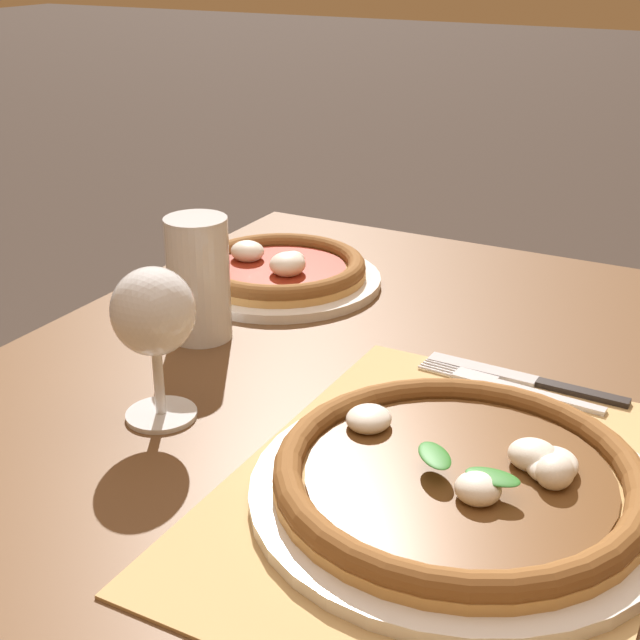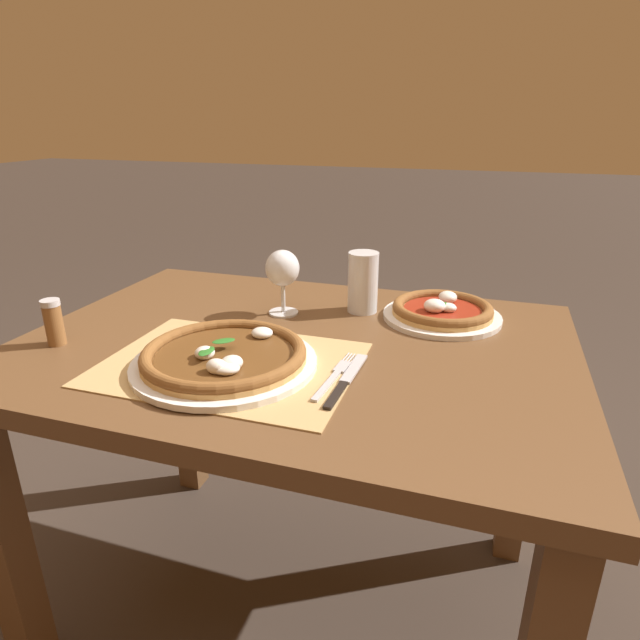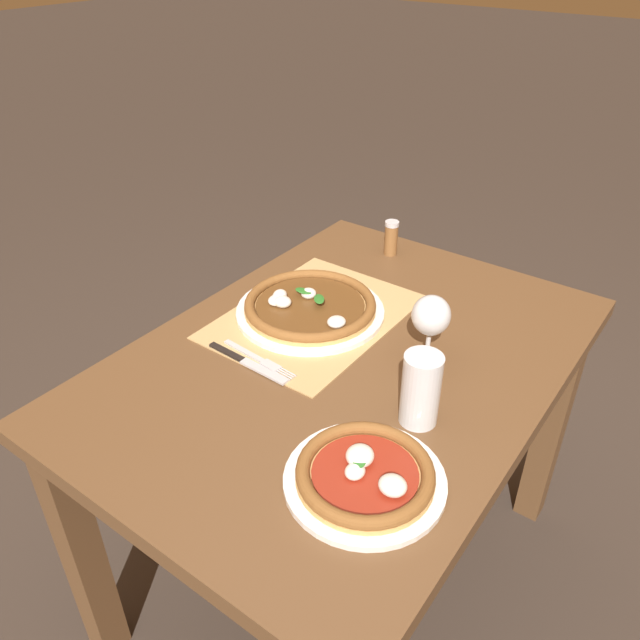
{
  "view_description": "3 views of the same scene",
  "coord_description": "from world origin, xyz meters",
  "views": [
    {
      "loc": [
        -0.68,
        -0.35,
        1.18
      ],
      "look_at": [
        0.1,
        0.07,
        0.79
      ],
      "focal_mm": 50.0,
      "sensor_mm": 36.0,
      "label": 1
    },
    {
      "loc": [
        0.37,
        -0.97,
        1.19
      ],
      "look_at": [
        0.06,
        0.0,
        0.79
      ],
      "focal_mm": 30.0,
      "sensor_mm": 36.0,
      "label": 2
    },
    {
      "loc": [
        0.9,
        0.59,
        1.53
      ],
      "look_at": [
        0.03,
        -0.05,
        0.82
      ],
      "focal_mm": 35.0,
      "sensor_mm": 36.0,
      "label": 3
    }
  ],
  "objects": [
    {
      "name": "wine_glass",
      "position": [
        -0.08,
        0.15,
        0.85
      ],
      "size": [
        0.08,
        0.08,
        0.16
      ],
      "color": "silver",
      "rests_on": "dining_table"
    },
    {
      "name": "pizza_near",
      "position": [
        -0.08,
        -0.16,
        0.76
      ],
      "size": [
        0.35,
        0.35,
        0.05
      ],
      "color": "silver",
      "rests_on": "paper_placemat"
    },
    {
      "name": "pizza_far",
      "position": [
        0.28,
        0.23,
        0.76
      ],
      "size": [
        0.27,
        0.27,
        0.05
      ],
      "color": "silver",
      "rests_on": "dining_table"
    },
    {
      "name": "fork",
      "position": [
        0.13,
        -0.14,
        0.75
      ],
      "size": [
        0.03,
        0.2,
        0.0
      ],
      "color": "#B7B7BC",
      "rests_on": "paper_placemat"
    },
    {
      "name": "knife",
      "position": [
        0.15,
        -0.15,
        0.75
      ],
      "size": [
        0.02,
        0.22,
        0.01
      ],
      "color": "black",
      "rests_on": "paper_placemat"
    },
    {
      "name": "pint_glass",
      "position": [
        0.09,
        0.22,
        0.81
      ],
      "size": [
        0.07,
        0.07,
        0.15
      ],
      "color": "silver",
      "rests_on": "dining_table"
    },
    {
      "name": "dining_table",
      "position": [
        0.0,
        0.0,
        0.62
      ],
      "size": [
        1.14,
        0.82,
        0.74
      ],
      "color": "brown",
      "rests_on": "ground"
    },
    {
      "name": "pepper_shaker",
      "position": [
        -0.46,
        -0.17,
        0.79
      ],
      "size": [
        0.04,
        0.04,
        0.1
      ],
      "color": "brown",
      "rests_on": "dining_table"
    },
    {
      "name": "paper_placemat",
      "position": [
        -0.08,
        -0.15,
        0.74
      ],
      "size": [
        0.48,
        0.35,
        0.0
      ],
      "primitive_type": "cube",
      "color": "tan",
      "rests_on": "dining_table"
    },
    {
      "name": "ground_plane",
      "position": [
        0.0,
        0.0,
        0.0
      ],
      "size": [
        24.0,
        24.0,
        0.0
      ],
      "primitive_type": "plane",
      "color": "#382D26"
    }
  ]
}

